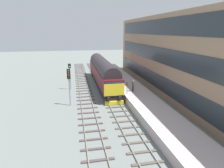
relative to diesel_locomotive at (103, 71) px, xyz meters
The scene contains 10 objects.
ground_plane 6.37m from the diesel_locomotive, 90.01° to the right, with size 140.00×140.00×0.00m, color slate.
track_main 6.35m from the diesel_locomotive, 90.01° to the right, with size 2.50×60.00×0.15m.
track_adjacent_west 7.25m from the diesel_locomotive, 120.95° to the right, with size 2.50×60.00×0.15m.
station_platform 7.16m from the diesel_locomotive, 58.46° to the right, with size 4.00×44.00×1.01m.
station_building 11.93m from the diesel_locomotive, 36.76° to the right, with size 4.09×41.22×11.58m.
diesel_locomotive is the anchor object (origin of this frame).
signal_post_near 10.44m from the diesel_locomotive, 122.53° to the right, with size 0.44×0.22×4.80m.
signal_post_mid 5.81m from the diesel_locomotive, 164.69° to the right, with size 0.44×0.22×4.27m.
platform_number_sign 8.85m from the diesel_locomotive, 77.22° to the right, with size 0.10×0.44×1.61m.
waiting_passenger 8.22m from the diesel_locomotive, 67.50° to the right, with size 0.40×0.50×1.64m.
Camera 1 is at (-4.91, -26.92, 9.32)m, focal length 31.06 mm.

